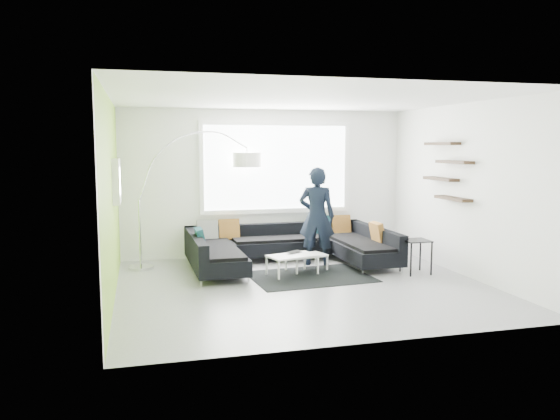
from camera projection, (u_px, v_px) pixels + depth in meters
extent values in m
plane|color=gray|center=(303.00, 286.00, 8.29)|extent=(5.50, 5.50, 0.00)
cube|color=white|center=(266.00, 183.00, 10.53)|extent=(5.50, 0.04, 2.80)
cube|color=white|center=(373.00, 214.00, 5.72)|extent=(5.50, 0.04, 2.80)
cube|color=white|center=(111.00, 199.00, 7.44)|extent=(0.04, 5.00, 2.80)
cube|color=white|center=(466.00, 190.00, 8.81)|extent=(0.04, 5.00, 2.80)
cube|color=white|center=(304.00, 99.00, 7.96)|extent=(5.50, 5.00, 0.04)
cube|color=#7FB72D|center=(112.00, 199.00, 7.44)|extent=(0.01, 5.00, 2.80)
cube|color=white|center=(276.00, 167.00, 10.50)|extent=(2.96, 0.06, 1.68)
cube|color=white|center=(117.00, 181.00, 8.01)|extent=(0.12, 0.66, 0.66)
cube|color=black|center=(447.00, 171.00, 9.13)|extent=(0.20, 1.24, 0.95)
cube|color=black|center=(290.00, 256.00, 9.59)|extent=(3.49, 2.20, 0.36)
cube|color=black|center=(290.00, 238.00, 9.55)|extent=(3.49, 2.20, 0.27)
cube|color=brown|center=(290.00, 235.00, 9.55)|extent=(3.09, 0.24, 0.38)
cube|color=black|center=(310.00, 277.00, 8.84)|extent=(2.00, 1.52, 0.01)
cube|color=silver|center=(300.00, 263.00, 9.12)|extent=(1.14, 0.84, 0.33)
cube|color=black|center=(416.00, 257.00, 9.06)|extent=(0.41, 0.41, 0.57)
imported|color=black|center=(317.00, 216.00, 9.64)|extent=(0.95, 0.90, 1.74)
imported|color=black|center=(296.00, 252.00, 9.10)|extent=(0.51, 0.50, 0.02)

